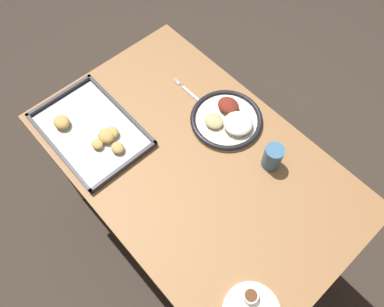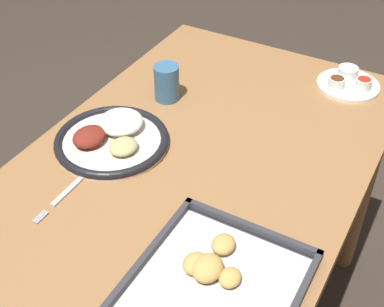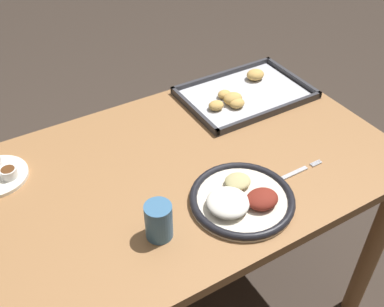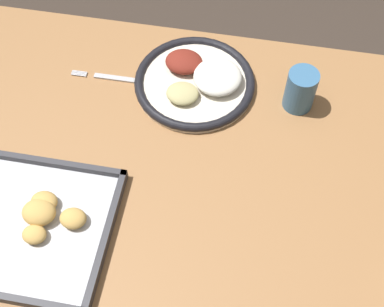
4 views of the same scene
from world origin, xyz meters
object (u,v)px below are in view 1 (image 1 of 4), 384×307
(fork, at_px, (195,97))
(dinner_plate, at_px, (228,119))
(drinking_cup, at_px, (273,157))
(baking_tray, at_px, (92,131))

(fork, bearing_deg, dinner_plate, -175.34)
(dinner_plate, height_order, fork, dinner_plate)
(fork, relative_size, drinking_cup, 2.29)
(dinner_plate, distance_m, fork, 0.16)
(baking_tray, relative_size, drinking_cup, 4.38)
(baking_tray, height_order, drinking_cup, drinking_cup)
(dinner_plate, bearing_deg, fork, 5.12)
(baking_tray, bearing_deg, dinner_plate, -126.39)
(fork, relative_size, baking_tray, 0.52)
(fork, height_order, drinking_cup, drinking_cup)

